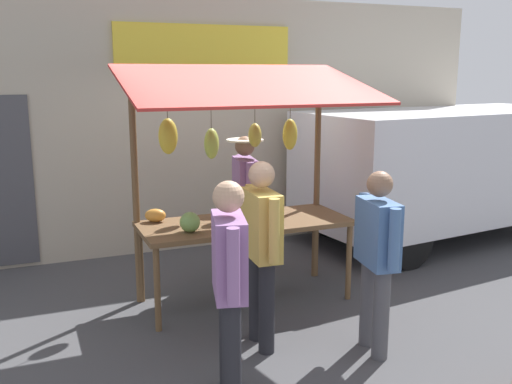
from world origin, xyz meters
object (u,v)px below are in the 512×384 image
vendor_with_sunhat (245,194)px  shopper_in_striped_shirt (377,250)px  market_stall (240,159)px  shopper_in_grey_tee (229,276)px  parked_van (440,163)px  shopper_with_ponytail (261,241)px

vendor_with_sunhat → shopper_in_striped_shirt: 2.28m
market_stall → shopper_in_grey_tee: size_ratio=1.50×
vendor_with_sunhat → parked_van: bearing=107.6°
shopper_with_ponytail → parked_van: (-3.74, -2.21, 0.15)m
shopper_in_grey_tee → market_stall: bearing=-9.0°
parked_van → vendor_with_sunhat: bearing=0.7°
shopper_with_ponytail → shopper_in_grey_tee: bearing=145.4°
shopper_in_striped_shirt → vendor_with_sunhat: bearing=17.1°
vendor_with_sunhat → shopper_in_striped_shirt: bearing=18.3°
shopper_in_grey_tee → vendor_with_sunhat: bearing=-9.3°
market_stall → parked_van: (-3.53, -1.14, -0.42)m
vendor_with_sunhat → shopper_in_grey_tee: bearing=-13.6°
market_stall → shopper_with_ponytail: (0.21, 1.07, -0.56)m
vendor_with_sunhat → parked_van: parked_van is taller
shopper_in_grey_tee → parked_van: size_ratio=0.36×
shopper_in_grey_tee → shopper_in_striped_shirt: shopper_in_grey_tee is taller
shopper_in_grey_tee → shopper_with_ponytail: (-0.55, -0.69, 0.01)m
market_stall → shopper_in_grey_tee: 2.00m
shopper_in_grey_tee → parked_van: 5.18m
market_stall → vendor_with_sunhat: market_stall is taller
shopper_in_striped_shirt → parked_van: parked_van is taller
shopper_in_striped_shirt → shopper_in_grey_tee: bearing=107.7°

